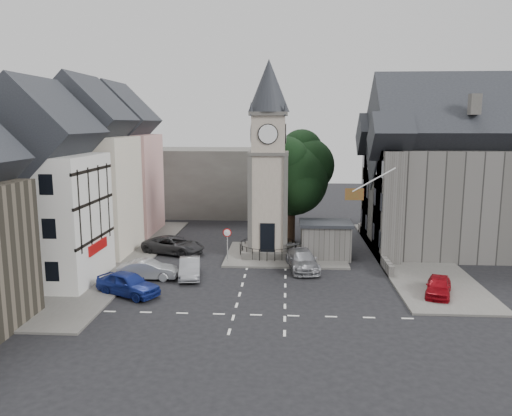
# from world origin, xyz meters

# --- Properties ---
(ground) EXTENTS (120.00, 120.00, 0.00)m
(ground) POSITION_xyz_m (0.00, 0.00, 0.00)
(ground) COLOR black
(ground) RESTS_ON ground
(pavement_west) EXTENTS (6.00, 30.00, 0.14)m
(pavement_west) POSITION_xyz_m (-12.50, 6.00, 0.07)
(pavement_west) COLOR #595651
(pavement_west) RESTS_ON ground
(pavement_east) EXTENTS (6.00, 26.00, 0.14)m
(pavement_east) POSITION_xyz_m (12.00, 8.00, 0.07)
(pavement_east) COLOR #595651
(pavement_east) RESTS_ON ground
(central_island) EXTENTS (10.00, 8.00, 0.16)m
(central_island) POSITION_xyz_m (1.50, 8.00, 0.08)
(central_island) COLOR #595651
(central_island) RESTS_ON ground
(road_markings) EXTENTS (20.00, 8.00, 0.01)m
(road_markings) POSITION_xyz_m (0.00, -5.50, 0.01)
(road_markings) COLOR silver
(road_markings) RESTS_ON ground
(clock_tower) EXTENTS (4.86, 4.86, 16.25)m
(clock_tower) POSITION_xyz_m (0.00, 7.99, 8.12)
(clock_tower) COLOR #4C4944
(clock_tower) RESTS_ON ground
(stone_shelter) EXTENTS (4.30, 3.30, 3.08)m
(stone_shelter) POSITION_xyz_m (4.80, 7.50, 1.55)
(stone_shelter) COLOR #575550
(stone_shelter) RESTS_ON ground
(town_tree) EXTENTS (7.20, 7.20, 10.80)m
(town_tree) POSITION_xyz_m (2.00, 13.00, 6.97)
(town_tree) COLOR black
(town_tree) RESTS_ON ground
(warning_sign_post) EXTENTS (0.70, 0.19, 2.85)m
(warning_sign_post) POSITION_xyz_m (-3.20, 5.43, 2.03)
(warning_sign_post) COLOR black
(warning_sign_post) RESTS_ON ground
(terrace_pink) EXTENTS (8.10, 7.60, 12.80)m
(terrace_pink) POSITION_xyz_m (-15.50, 16.00, 6.58)
(terrace_pink) COLOR #E2A49B
(terrace_pink) RESTS_ON ground
(terrace_cream) EXTENTS (8.10, 7.60, 12.80)m
(terrace_cream) POSITION_xyz_m (-15.50, 8.00, 6.58)
(terrace_cream) COLOR beige
(terrace_cream) RESTS_ON ground
(terrace_tudor) EXTENTS (8.10, 7.60, 12.00)m
(terrace_tudor) POSITION_xyz_m (-15.50, 0.00, 6.19)
(terrace_tudor) COLOR silver
(terrace_tudor) RESTS_ON ground
(backdrop_west) EXTENTS (20.00, 10.00, 8.00)m
(backdrop_west) POSITION_xyz_m (-12.00, 28.00, 4.00)
(backdrop_west) COLOR #4C4944
(backdrop_west) RESTS_ON ground
(east_building) EXTENTS (14.40, 11.40, 12.60)m
(east_building) POSITION_xyz_m (15.59, 11.00, 6.26)
(east_building) COLOR #575550
(east_building) RESTS_ON ground
(east_boundary_wall) EXTENTS (0.40, 16.00, 0.90)m
(east_boundary_wall) POSITION_xyz_m (9.20, 10.00, 0.45)
(east_boundary_wall) COLOR #575550
(east_boundary_wall) RESTS_ON ground
(flagpole) EXTENTS (3.68, 0.10, 2.74)m
(flagpole) POSITION_xyz_m (8.00, 4.00, 7.00)
(flagpole) COLOR white
(flagpole) RESTS_ON ground
(car_west_blue) EXTENTS (4.91, 3.73, 1.56)m
(car_west_blue) POSITION_xyz_m (-8.80, -2.55, 0.78)
(car_west_blue) COLOR navy
(car_west_blue) RESTS_ON ground
(car_west_silver) EXTENTS (4.34, 1.74, 1.40)m
(car_west_silver) POSITION_xyz_m (-8.45, 0.89, 0.70)
(car_west_silver) COLOR #ACB0B4
(car_west_silver) RESTS_ON ground
(car_west_grey) EXTENTS (5.92, 4.03, 1.50)m
(car_west_grey) POSITION_xyz_m (-8.18, 8.00, 0.75)
(car_west_grey) COLOR #2C2C2E
(car_west_grey) RESTS_ON ground
(car_island_silver) EXTENTS (2.15, 4.41, 1.39)m
(car_island_silver) POSITION_xyz_m (-5.50, 1.54, 0.70)
(car_island_silver) COLOR #92959A
(car_island_silver) RESTS_ON ground
(car_island_east) EXTENTS (2.83, 5.42, 1.50)m
(car_island_east) POSITION_xyz_m (2.79, 4.01, 0.75)
(car_island_east) COLOR gray
(car_island_east) RESTS_ON ground
(car_east_red) EXTENTS (2.68, 4.09, 1.29)m
(car_east_red) POSITION_xyz_m (11.50, -1.45, 0.65)
(car_east_red) COLOR #970811
(car_east_red) RESTS_ON ground
(pedestrian) EXTENTS (0.69, 0.62, 1.59)m
(pedestrian) POSITION_xyz_m (11.50, 8.42, 0.79)
(pedestrian) COLOR beige
(pedestrian) RESTS_ON ground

